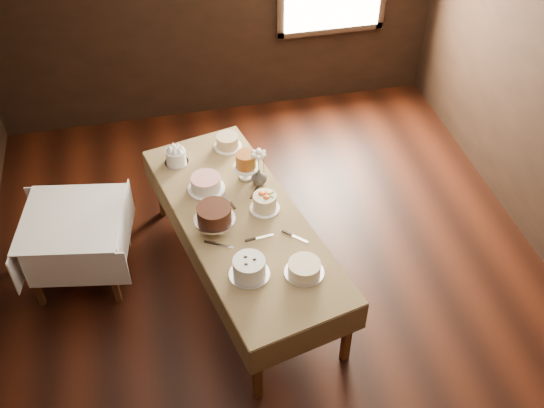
{
  "coord_description": "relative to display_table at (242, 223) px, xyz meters",
  "views": [
    {
      "loc": [
        -0.81,
        -3.42,
        4.38
      ],
      "look_at": [
        0.0,
        0.2,
        0.95
      ],
      "focal_mm": 41.88,
      "sensor_mm": 36.0,
      "label": 1
    }
  ],
  "objects": [
    {
      "name": "floor",
      "position": [
        0.23,
        -0.3,
        -0.69
      ],
      "size": [
        5.0,
        6.0,
        0.01
      ],
      "primitive_type": "cube",
      "color": "black",
      "rests_on": "ground"
    },
    {
      "name": "display_table",
      "position": [
        0.0,
        0.0,
        0.0
      ],
      "size": [
        1.47,
        2.57,
        0.75
      ],
      "rotation": [
        0.0,
        0.0,
        0.23
      ],
      "color": "#472812",
      "rests_on": "ground"
    },
    {
      "name": "side_table",
      "position": [
        -1.38,
        0.36,
        -0.07
      ],
      "size": [
        0.97,
        0.97,
        0.7
      ],
      "rotation": [
        0.0,
        0.0,
        -0.17
      ],
      "color": "#472812",
      "rests_on": "ground"
    },
    {
      "name": "cake_meringue",
      "position": [
        -0.44,
        0.84,
        0.12
      ],
      "size": [
        0.22,
        0.22,
        0.14
      ],
      "color": "silver",
      "rests_on": "display_table"
    },
    {
      "name": "cake_speckled",
      "position": [
        0.05,
        0.97,
        0.11
      ],
      "size": [
        0.28,
        0.28,
        0.12
      ],
      "color": "white",
      "rests_on": "display_table"
    },
    {
      "name": "cake_lattice",
      "position": [
        -0.23,
        0.42,
        0.11
      ],
      "size": [
        0.32,
        0.32,
        0.12
      ],
      "color": "white",
      "rests_on": "display_table"
    },
    {
      "name": "cake_caramel",
      "position": [
        0.14,
        0.51,
        0.17
      ],
      "size": [
        0.23,
        0.23,
        0.27
      ],
      "color": "white",
      "rests_on": "display_table"
    },
    {
      "name": "cake_chocolate",
      "position": [
        -0.23,
        -0.07,
        0.16
      ],
      "size": [
        0.39,
        0.39,
        0.24
      ],
      "color": "silver",
      "rests_on": "display_table"
    },
    {
      "name": "cake_flowers",
      "position": [
        0.21,
        0.07,
        0.13
      ],
      "size": [
        0.25,
        0.25,
        0.15
      ],
      "color": "white",
      "rests_on": "display_table"
    },
    {
      "name": "cake_swirl",
      "position": [
        -0.05,
        -0.61,
        0.13
      ],
      "size": [
        0.31,
        0.31,
        0.16
      ],
      "color": "silver",
      "rests_on": "display_table"
    },
    {
      "name": "cake_cream",
      "position": [
        0.35,
        -0.69,
        0.11
      ],
      "size": [
        0.35,
        0.35,
        0.11
      ],
      "color": "silver",
      "rests_on": "display_table"
    },
    {
      "name": "cake_server_a",
      "position": [
        0.14,
        -0.25,
        0.06
      ],
      "size": [
        0.24,
        0.05,
        0.01
      ],
      "primitive_type": "cube",
      "rotation": [
        0.0,
        0.0,
        0.1
      ],
      "color": "silver",
      "rests_on": "display_table"
    },
    {
      "name": "cake_server_b",
      "position": [
        0.41,
        -0.33,
        0.06
      ],
      "size": [
        0.19,
        0.19,
        0.01
      ],
      "primitive_type": "cube",
      "rotation": [
        0.0,
        0.0,
        -0.78
      ],
      "color": "silver",
      "rests_on": "display_table"
    },
    {
      "name": "cake_server_c",
      "position": [
        -0.08,
        0.28,
        0.06
      ],
      "size": [
        0.1,
        0.24,
        0.01
      ],
      "primitive_type": "cube",
      "rotation": [
        0.0,
        0.0,
        1.88
      ],
      "color": "silver",
      "rests_on": "display_table"
    },
    {
      "name": "cake_server_d",
      "position": [
        0.21,
        0.36,
        0.06
      ],
      "size": [
        0.15,
        0.22,
        0.01
      ],
      "primitive_type": "cube",
      "rotation": [
        0.0,
        0.0,
        1.01
      ],
      "color": "silver",
      "rests_on": "display_table"
    },
    {
      "name": "cake_server_e",
      "position": [
        -0.19,
        -0.28,
        0.06
      ],
      "size": [
        0.22,
        0.14,
        0.01
      ],
      "primitive_type": "cube",
      "rotation": [
        0.0,
        0.0,
        -0.5
      ],
      "color": "silver",
      "rests_on": "display_table"
    },
    {
      "name": "flower_vase",
      "position": [
        0.23,
        0.4,
        0.13
      ],
      "size": [
        0.17,
        0.17,
        0.14
      ],
      "primitive_type": "imported",
      "rotation": [
        0.0,
        0.0,
        2.9
      ],
      "color": "#2D2823",
      "rests_on": "display_table"
    },
    {
      "name": "flower_bouquet",
      "position": [
        0.23,
        0.4,
        0.32
      ],
      "size": [
        0.14,
        0.14,
        0.2
      ],
      "primitive_type": null,
      "color": "white",
      "rests_on": "flower_vase"
    }
  ]
}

